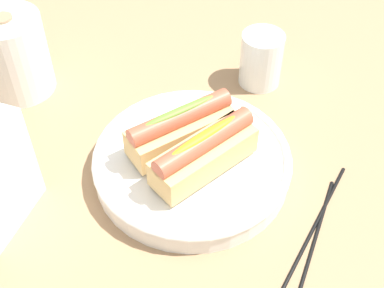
{
  "coord_description": "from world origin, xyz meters",
  "views": [
    {
      "loc": [
        -0.41,
        -0.29,
        0.57
      ],
      "look_at": [
        -0.02,
        -0.01,
        0.06
      ],
      "focal_mm": 49.35,
      "sensor_mm": 36.0,
      "label": 1
    }
  ],
  "objects": [
    {
      "name": "hotdog_front",
      "position": [
        -0.03,
        -0.04,
        0.06
      ],
      "size": [
        0.16,
        0.08,
        0.06
      ],
      "color": "#DBB270",
      "rests_on": "serving_bowl"
    },
    {
      "name": "water_glass",
      "position": [
        0.21,
        0.01,
        0.04
      ],
      "size": [
        0.07,
        0.07,
        0.09
      ],
      "color": "white",
      "rests_on": "ground_plane"
    },
    {
      "name": "chopstick_near",
      "position": [
        0.0,
        -0.19,
        0.0
      ],
      "size": [
        0.22,
        0.03,
        0.01
      ],
      "primitive_type": "cylinder",
      "rotation": [
        0.0,
        1.57,
        0.1
      ],
      "color": "black",
      "rests_on": "ground_plane"
    },
    {
      "name": "ground_plane",
      "position": [
        0.0,
        0.0,
        0.0
      ],
      "size": [
        2.4,
        2.4,
        0.0
      ],
      "primitive_type": "plane",
      "color": "#9E7A56"
    },
    {
      "name": "hotdog_back",
      "position": [
        -0.01,
        0.01,
        0.06
      ],
      "size": [
        0.16,
        0.1,
        0.06
      ],
      "color": "#DBB270",
      "rests_on": "serving_bowl"
    },
    {
      "name": "paper_towel_roll",
      "position": [
        -0.03,
        0.32,
        0.07
      ],
      "size": [
        0.11,
        0.11,
        0.13
      ],
      "color": "white",
      "rests_on": "ground_plane"
    },
    {
      "name": "serving_bowl",
      "position": [
        -0.02,
        -0.01,
        0.02
      ],
      "size": [
        0.27,
        0.27,
        0.04
      ],
      "color": "white",
      "rests_on": "ground_plane"
    },
    {
      "name": "chopstick_far",
      "position": [
        -0.03,
        -0.21,
        0.0
      ],
      "size": [
        0.22,
        0.06,
        0.01
      ],
      "primitive_type": "cylinder",
      "rotation": [
        0.0,
        1.57,
        0.23
      ],
      "color": "black",
      "rests_on": "ground_plane"
    }
  ]
}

